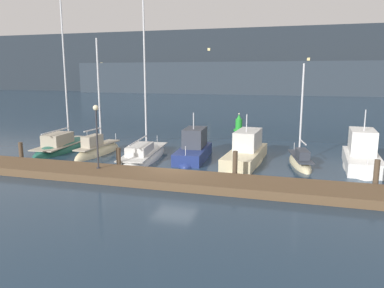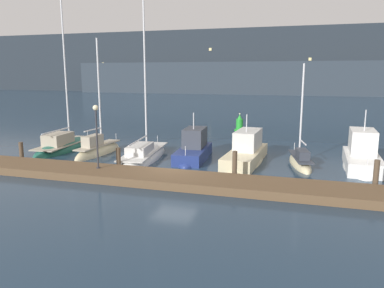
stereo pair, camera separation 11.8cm
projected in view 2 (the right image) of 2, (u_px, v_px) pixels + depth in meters
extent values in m
plane|color=#1E3347|center=(174.00, 175.00, 22.37)|extent=(400.00, 400.00, 0.00)
cube|color=brown|center=(164.00, 179.00, 20.77)|extent=(30.03, 2.80, 0.45)
cylinder|color=#4C3D2D|center=(21.00, 152.00, 25.34)|extent=(0.28, 0.28, 1.40)
cylinder|color=#4C3D2D|center=(119.00, 159.00, 23.27)|extent=(0.28, 0.28, 1.44)
cylinder|color=#4C3D2D|center=(235.00, 166.00, 21.17)|extent=(0.28, 0.28, 1.67)
cylinder|color=#4C3D2D|center=(376.00, 176.00, 19.11)|extent=(0.28, 0.28, 1.65)
ellipsoid|color=#195647|center=(66.00, 149.00, 30.02)|extent=(2.74, 8.00, 1.53)
cube|color=#A39984|center=(65.00, 143.00, 29.93)|extent=(2.30, 6.72, 0.08)
cube|color=#A39984|center=(58.00, 139.00, 28.93)|extent=(1.50, 2.60, 0.88)
cylinder|color=silver|center=(65.00, 73.00, 29.50)|extent=(0.12, 0.12, 11.03)
cylinder|color=silver|center=(56.00, 131.00, 28.60)|extent=(0.32, 3.59, 0.09)
cylinder|color=silver|center=(88.00, 133.00, 33.35)|extent=(0.04, 0.04, 0.50)
ellipsoid|color=beige|center=(99.00, 154.00, 28.12)|extent=(1.54, 5.63, 1.69)
cube|color=#A39984|center=(98.00, 145.00, 28.00)|extent=(1.30, 4.73, 0.08)
cube|color=#A39984|center=(93.00, 141.00, 27.30)|extent=(0.84, 1.82, 0.80)
cylinder|color=silver|center=(99.00, 92.00, 27.68)|extent=(0.12, 0.12, 7.80)
cylinder|color=silver|center=(93.00, 130.00, 27.22)|extent=(0.20, 2.07, 0.09)
cylinder|color=silver|center=(116.00, 136.00, 30.32)|extent=(0.04, 0.04, 0.50)
ellipsoid|color=white|center=(144.00, 158.00, 26.77)|extent=(3.23, 8.46, 1.55)
cube|color=silver|center=(144.00, 151.00, 26.67)|extent=(2.71, 7.10, 0.08)
cube|color=silver|center=(140.00, 149.00, 25.65)|extent=(1.64, 2.79, 0.61)
cylinder|color=silver|center=(145.00, 71.00, 26.26)|extent=(0.12, 0.12, 11.27)
cylinder|color=silver|center=(138.00, 140.00, 25.21)|extent=(0.60, 3.94, 0.09)
cylinder|color=silver|center=(157.00, 139.00, 30.30)|extent=(0.04, 0.04, 0.50)
ellipsoid|color=navy|center=(193.00, 159.00, 26.51)|extent=(2.46, 5.87, 1.32)
cube|color=navy|center=(193.00, 154.00, 26.43)|extent=(2.26, 5.28, 0.79)
cube|color=#333842|center=(195.00, 137.00, 26.79)|extent=(1.57, 2.62, 1.34)
cube|color=black|center=(198.00, 132.00, 27.85)|extent=(1.23, 0.36, 0.60)
cylinder|color=silver|center=(194.00, 121.00, 26.11)|extent=(0.07, 0.07, 1.15)
cylinder|color=silver|center=(185.00, 151.00, 24.00)|extent=(0.04, 0.04, 0.60)
ellipsoid|color=beige|center=(245.00, 162.00, 25.47)|extent=(2.55, 7.34, 0.91)
cube|color=beige|center=(245.00, 157.00, 25.39)|extent=(2.34, 6.61, 0.82)
cube|color=silver|center=(248.00, 140.00, 25.86)|extent=(1.63, 3.26, 1.29)
cube|color=black|center=(252.00, 134.00, 27.16)|extent=(1.29, 0.33, 0.58)
cylinder|color=silver|center=(247.00, 123.00, 25.10)|extent=(0.07, 0.07, 1.16)
cylinder|color=silver|center=(235.00, 155.00, 22.46)|extent=(0.04, 0.04, 0.60)
ellipsoid|color=beige|center=(300.00, 165.00, 24.85)|extent=(2.09, 5.20, 1.18)
cube|color=#333842|center=(300.00, 157.00, 24.74)|extent=(1.75, 4.37, 0.08)
cube|color=#333842|center=(302.00, 154.00, 24.09)|extent=(0.98, 1.73, 0.54)
cylinder|color=silver|center=(302.00, 110.00, 24.58)|extent=(0.12, 0.12, 6.06)
cylinder|color=silver|center=(303.00, 142.00, 24.01)|extent=(0.46, 1.89, 0.09)
cylinder|color=silver|center=(294.00, 146.00, 26.98)|extent=(0.04, 0.04, 0.50)
ellipsoid|color=white|center=(361.00, 168.00, 23.96)|extent=(2.43, 6.39, 0.98)
cube|color=white|center=(362.00, 162.00, 23.88)|extent=(2.23, 5.75, 0.86)
cube|color=silver|center=(362.00, 141.00, 24.25)|extent=(1.60, 2.83, 1.54)
cube|color=black|center=(361.00, 135.00, 25.38)|extent=(1.34, 0.34, 0.68)
cylinder|color=silver|center=(365.00, 120.00, 23.51)|extent=(0.07, 0.07, 1.33)
cylinder|color=silver|center=(368.00, 159.00, 21.28)|extent=(0.04, 0.04, 0.60)
cylinder|color=green|center=(239.00, 130.00, 39.58)|extent=(1.06, 1.06, 0.16)
cylinder|color=green|center=(239.00, 124.00, 39.46)|extent=(0.71, 0.71, 1.07)
cone|color=green|center=(240.00, 117.00, 39.31)|extent=(0.50, 0.50, 0.50)
sphere|color=#F9EAB7|center=(240.00, 114.00, 39.26)|extent=(0.16, 0.16, 0.16)
cylinder|color=#2D2D33|center=(98.00, 168.00, 22.14)|extent=(0.24, 0.24, 0.06)
cylinder|color=#2D2D33|center=(97.00, 139.00, 21.82)|extent=(0.10, 0.10, 3.38)
sphere|color=#F9EAB7|center=(95.00, 108.00, 21.48)|extent=(0.32, 0.32, 0.32)
cube|color=#232B33|center=(282.00, 61.00, 115.14)|extent=(240.00, 16.00, 19.12)
cube|color=#2C363F|center=(318.00, 78.00, 103.70)|extent=(144.00, 10.00, 9.19)
cube|color=#F4DB8C|center=(327.00, 74.00, 104.63)|extent=(0.80, 0.10, 0.80)
cube|color=#F4DB8C|center=(310.00, 59.00, 105.23)|extent=(0.80, 0.10, 0.80)
cube|color=#F4DB8C|center=(114.00, 88.00, 124.41)|extent=(0.80, 0.10, 0.80)
cube|color=#F4DB8C|center=(175.00, 70.00, 117.24)|extent=(0.80, 0.10, 0.80)
cube|color=#F4DB8C|center=(189.00, 71.00, 115.92)|extent=(0.80, 0.10, 0.80)
cube|color=#F4DB8C|center=(103.00, 64.00, 123.97)|extent=(0.80, 0.10, 0.80)
cube|color=#F4DB8C|center=(157.00, 86.00, 119.88)|extent=(0.80, 0.10, 0.80)
cube|color=#F4DB8C|center=(210.00, 49.00, 112.85)|extent=(0.80, 0.10, 0.80)
cube|color=#F4DB8C|center=(350.00, 90.00, 103.68)|extent=(0.80, 0.10, 0.80)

